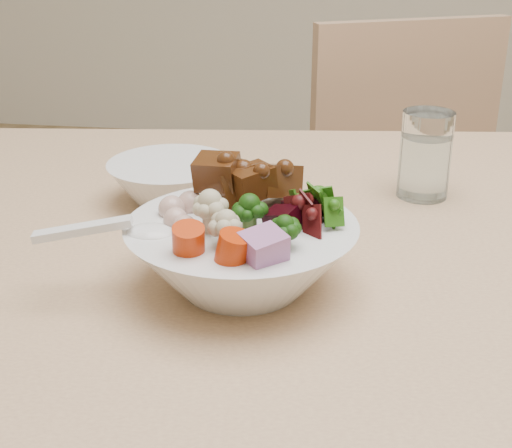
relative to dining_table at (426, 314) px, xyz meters
name	(u,v)px	position (x,y,z in m)	size (l,w,h in m)	color
dining_table	(426,314)	(0.00, 0.00, 0.00)	(1.78, 1.13, 0.79)	#DAB181
chair_far	(425,227)	(0.07, 0.68, -0.18)	(0.57, 0.57, 0.94)	tan
food_bowl	(244,250)	(-0.20, -0.11, 0.12)	(0.23, 0.23, 0.12)	white
soup_spoon	(133,233)	(-0.30, -0.14, 0.15)	(0.14, 0.05, 0.03)	white
water_glass	(425,158)	(0.00, 0.17, 0.13)	(0.07, 0.07, 0.11)	white
side_bowl	(171,182)	(-0.32, 0.10, 0.11)	(0.16, 0.16, 0.05)	white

